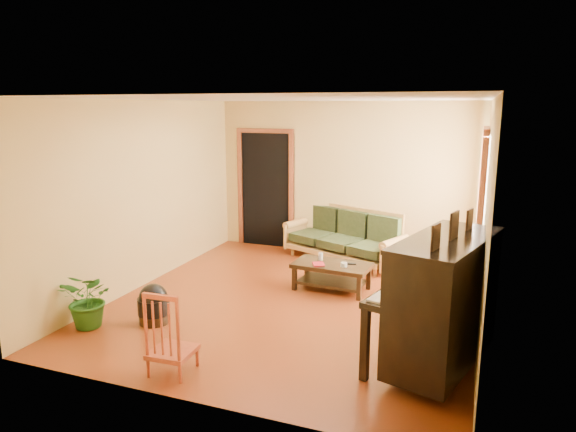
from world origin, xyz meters
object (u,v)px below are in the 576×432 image
at_px(coffee_table, 332,277).
at_px(ceramic_crock, 459,260).
at_px(armchair, 445,283).
at_px(red_chair, 172,331).
at_px(potted_plant, 90,299).
at_px(sofa, 343,236).
at_px(piano, 443,305).
at_px(footstool, 154,308).

height_order(coffee_table, ceramic_crock, coffee_table).
xyz_separation_m(armchair, red_chair, (-2.35, -2.17, -0.05)).
distance_m(armchair, potted_plant, 4.14).
relative_size(armchair, ceramic_crock, 3.86).
height_order(red_chair, ceramic_crock, red_chair).
relative_size(sofa, ceramic_crock, 8.30).
height_order(sofa, coffee_table, sofa).
relative_size(piano, footstool, 4.01).
distance_m(footstool, potted_plant, 0.73).
relative_size(red_chair, potted_plant, 1.24).
height_order(footstool, potted_plant, potted_plant).
bearing_deg(ceramic_crock, coffee_table, -133.51).
relative_size(footstool, ceramic_crock, 1.53).
bearing_deg(potted_plant, armchair, 23.05).
distance_m(armchair, ceramic_crock, 2.29).
distance_m(footstool, ceramic_crock, 4.81).
bearing_deg(footstool, ceramic_crock, 47.06).
bearing_deg(piano, coffee_table, 147.98).
bearing_deg(sofa, red_chair, -76.34).
bearing_deg(potted_plant, coffee_table, 43.77).
height_order(sofa, piano, piano).
xyz_separation_m(footstool, red_chair, (0.85, -0.91, 0.24)).
bearing_deg(red_chair, footstool, 130.33).
distance_m(piano, ceramic_crock, 3.50).
bearing_deg(potted_plant, ceramic_crock, 44.93).
bearing_deg(coffee_table, piano, -47.81).
relative_size(footstool, red_chair, 0.44).
distance_m(red_chair, potted_plant, 1.56).
distance_m(sofa, armchair, 2.59).
relative_size(coffee_table, piano, 0.70).
distance_m(sofa, piano, 3.60).
distance_m(coffee_table, footstool, 2.46).
height_order(coffee_table, piano, piano).
distance_m(piano, red_chair, 2.60).
xyz_separation_m(footstool, potted_plant, (-0.61, -0.36, 0.16)).
height_order(armchair, potted_plant, armchair).
relative_size(armchair, red_chair, 1.11).
xyz_separation_m(red_chair, ceramic_crock, (2.43, 4.43, -0.30)).
bearing_deg(footstool, sofa, 65.41).
bearing_deg(footstool, armchair, 21.54).
bearing_deg(armchair, red_chair, -134.44).
bearing_deg(potted_plant, footstool, 30.38).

